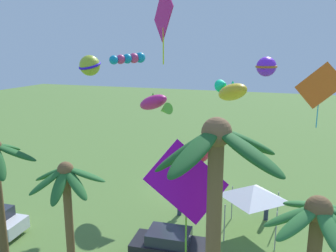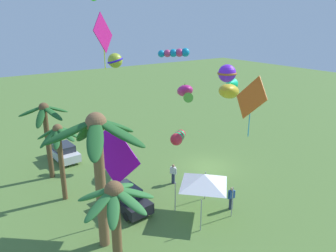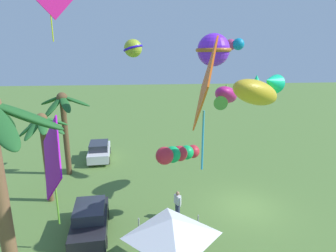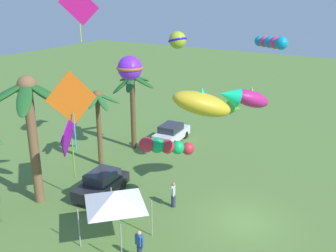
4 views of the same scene
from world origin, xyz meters
The scene contains 19 objects.
ground_plane centered at (0.00, 0.00, 0.00)m, with size 120.00×120.00×0.00m, color #567A38.
palm_tree_0 centered at (-4.19, 11.49, 5.83)m, with size 4.94×5.27×7.76m.
palm_tree_1 centered at (-7.56, 12.27, 4.23)m, with size 3.36×3.42×5.66m.
palm_tree_2 centered at (5.81, 11.55, 4.66)m, with size 3.75×3.79×6.18m.
palm_tree_3 centered at (1.92, 11.77, 4.26)m, with size 3.21×2.91×5.57m.
parked_car_0 centered at (-1.62, 8.75, 0.75)m, with size 4.02×1.99×1.51m.
parked_car_1 centered at (8.61, 9.69, 0.75)m, with size 4.01×1.97×1.51m.
spectator_0 centered at (-5.72, 3.08, 0.81)m, with size 0.32×0.53×1.59m.
spectator_1 centered at (-0.63, 4.17, 0.81)m, with size 0.49×0.39×1.59m.
festival_tent centered at (-5.05, 4.96, 2.47)m, with size 2.86×2.86×2.85m.
kite_tube_0 centered at (-1.40, 4.28, 4.09)m, with size 2.43×2.43×1.24m.
kite_fish_1 centered at (2.19, 0.93, 6.35)m, with size 3.16×2.37×1.75m.
kite_tube_2 centered at (4.25, 0.53, 9.34)m, with size 1.94×2.33×0.81m.
kite_diamond_3 centered at (-7.90, 4.50, 8.22)m, with size 2.36×0.45×3.29m.
kite_ball_4 centered at (3.80, 6.46, 9.14)m, with size 1.60×1.60×1.11m.
kite_fish_5 centered at (-3.05, 1.13, 7.43)m, with size 2.86×3.26×1.74m.
kite_diamond_6 centered at (-1.57, 9.67, 11.35)m, with size 1.41×1.74×3.08m.
kite_ball_7 centered at (-5.24, 3.66, 9.10)m, with size 1.63×1.63×1.05m.
kite_diamond_9 centered at (-2.67, 9.92, 4.53)m, with size 3.31×1.68×5.04m.
Camera 2 is at (-18.72, 17.28, 12.10)m, focal length 34.43 mm.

